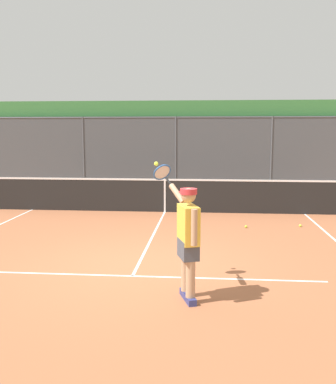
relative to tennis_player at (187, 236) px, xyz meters
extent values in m
plane|color=#A8603D|center=(0.92, -1.48, -0.91)|extent=(60.00, 60.00, 0.00)
cube|color=white|center=(0.92, -0.89, -0.91)|extent=(6.17, 0.05, 0.01)
cube|color=white|center=(0.92, -3.68, -0.91)|extent=(0.05, 5.57, 0.01)
cylinder|color=#474C51|center=(-2.72, -11.02, 0.52)|extent=(0.07, 0.07, 2.85)
cylinder|color=#474C51|center=(0.92, -11.02, 0.52)|extent=(0.07, 0.07, 2.85)
cylinder|color=#474C51|center=(4.57, -11.02, 0.52)|extent=(0.07, 0.07, 2.85)
cylinder|color=#474C51|center=(0.92, -11.02, 1.90)|extent=(14.58, 0.05, 0.05)
cube|color=#474C51|center=(0.92, -11.02, 0.52)|extent=(14.58, 0.02, 2.85)
cube|color=#387A3D|center=(0.92, -11.67, 0.82)|extent=(17.58, 0.90, 3.47)
cube|color=#ADADA8|center=(0.92, -10.84, -0.84)|extent=(15.58, 0.18, 0.15)
cube|color=black|center=(0.92, -6.46, -0.46)|extent=(10.05, 0.02, 0.91)
cube|color=white|center=(0.92, -6.46, 0.02)|extent=(10.05, 0.04, 0.05)
cube|color=white|center=(0.92, -6.46, -0.46)|extent=(0.05, 0.04, 0.91)
cube|color=navy|center=(-0.05, 0.13, -0.87)|extent=(0.19, 0.28, 0.09)
cylinder|color=tan|center=(-0.05, 0.13, -0.46)|extent=(0.13, 0.13, 0.72)
cube|color=navy|center=(0.03, -0.10, -0.87)|extent=(0.19, 0.28, 0.09)
cylinder|color=tan|center=(0.03, -0.10, -0.46)|extent=(0.13, 0.13, 0.72)
cube|color=#474C56|center=(-0.01, 0.02, -0.18)|extent=(0.33, 0.43, 0.26)
cube|color=gold|center=(-0.01, 0.02, 0.16)|extent=(0.34, 0.49, 0.52)
cylinder|color=tan|center=(-0.10, 0.28, 0.18)|extent=(0.08, 0.08, 0.48)
cylinder|color=tan|center=(0.17, -0.37, 0.53)|extent=(0.28, 0.34, 0.28)
sphere|color=tan|center=(-0.01, 0.02, 0.56)|extent=(0.20, 0.20, 0.20)
cylinder|color=red|center=(-0.01, 0.02, 0.62)|extent=(0.29, 0.29, 0.07)
cube|color=red|center=(0.02, -0.09, 0.59)|extent=(0.22, 0.22, 0.02)
cylinder|color=black|center=(0.31, -0.55, 0.68)|extent=(0.13, 0.15, 0.13)
torus|color=#28569E|center=(0.42, -0.70, 0.80)|extent=(0.34, 0.32, 0.26)
cylinder|color=silver|center=(0.42, -0.70, 0.80)|extent=(0.28, 0.26, 0.21)
sphere|color=#CCDB33|center=(0.53, -0.85, 0.92)|extent=(0.07, 0.07, 0.07)
sphere|color=#D6E042|center=(-2.56, -4.81, -0.88)|extent=(0.07, 0.07, 0.07)
sphere|color=#C1D138|center=(-1.23, -4.58, -0.88)|extent=(0.07, 0.07, 0.07)
camera|label=1|loc=(-0.24, 5.81, 1.44)|focal=40.66mm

